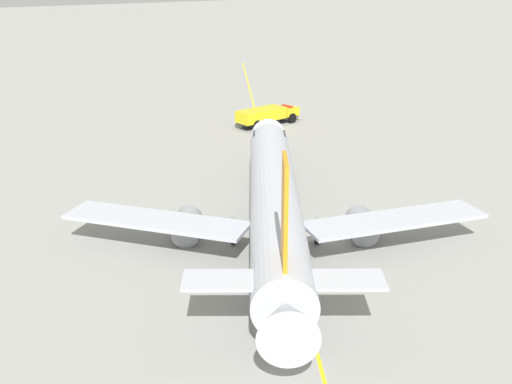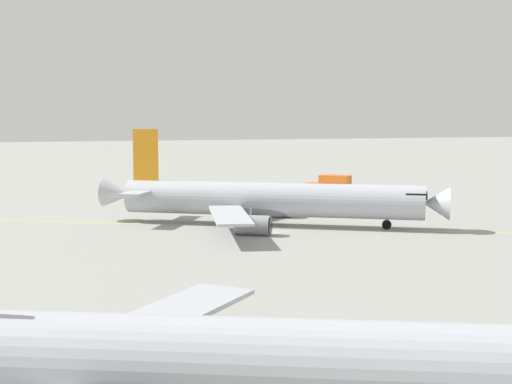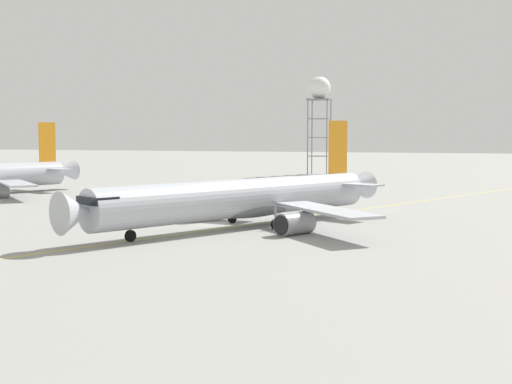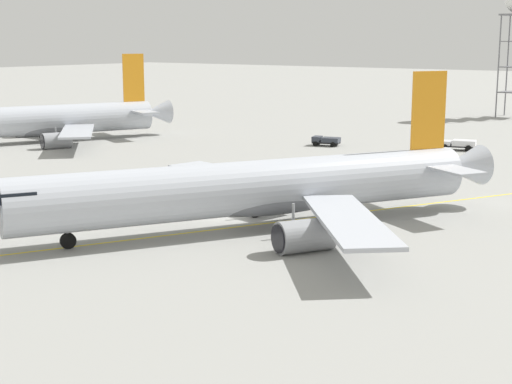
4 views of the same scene
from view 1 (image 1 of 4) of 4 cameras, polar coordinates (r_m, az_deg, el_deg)
name	(u,v)px [view 1 (image 1 of 4)]	position (r m, az deg, el deg)	size (l,w,h in m)	color
ground_plane	(322,234)	(55.16, 5.88, -3.66)	(600.00, 600.00, 0.00)	gray
airliner_main	(275,204)	(53.08, 1.66, -1.06)	(38.51, 30.53, 11.55)	#B2B7C1
fire_tender_truck	(267,115)	(90.59, 0.96, 6.84)	(4.48, 10.04, 2.50)	#232326
taxiway_centreline	(283,218)	(58.15, 2.35, -2.30)	(167.17, 83.34, 0.01)	yellow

